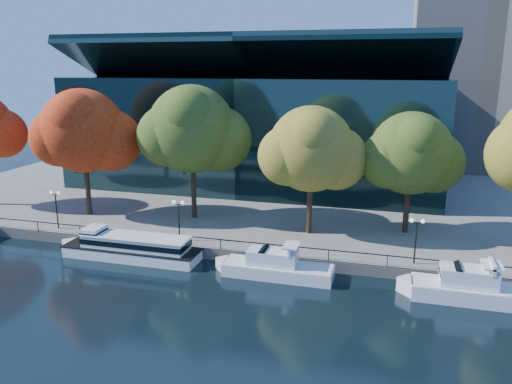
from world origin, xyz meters
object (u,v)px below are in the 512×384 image
(tree_3, at_px, (312,151))
(lamp_1, at_px, (179,211))
(tour_boat, at_px, (128,246))
(tree_4, at_px, (412,155))
(lamp_2, at_px, (416,231))
(cruiser_far, at_px, (468,287))
(cruiser_near, at_px, (273,266))
(tree_1, at_px, (84,133))
(tree_2, at_px, (193,131))
(lamp_0, at_px, (56,201))

(tree_3, distance_m, lamp_1, 14.28)
(tour_boat, xyz_separation_m, tree_4, (25.21, 11.59, 7.85))
(lamp_2, bearing_deg, cruiser_far, -46.25)
(tour_boat, xyz_separation_m, cruiser_near, (14.08, -0.44, -0.22))
(tree_1, xyz_separation_m, lamp_1, (13.38, -5.31, -6.41))
(cruiser_near, distance_m, lamp_2, 12.56)
(cruiser_near, relative_size, tree_4, 0.85)
(tree_2, bearing_deg, lamp_0, -149.69)
(cruiser_far, relative_size, lamp_1, 2.56)
(lamp_2, bearing_deg, tour_boat, -172.85)
(tour_boat, bearing_deg, lamp_1, 40.45)
(tree_1, relative_size, lamp_0, 3.53)
(tree_1, distance_m, tree_3, 25.35)
(cruiser_far, relative_size, lamp_0, 2.56)
(lamp_1, distance_m, lamp_2, 21.93)
(lamp_1, relative_size, lamp_2, 1.00)
(lamp_2, bearing_deg, tree_1, 171.45)
(cruiser_near, height_order, lamp_2, lamp_2)
(cruiser_near, distance_m, tree_3, 12.67)
(lamp_1, bearing_deg, cruiser_far, -8.87)
(tree_3, bearing_deg, tree_2, 172.44)
(tree_3, relative_size, tree_4, 1.05)
(tree_3, distance_m, lamp_0, 26.90)
(tree_3, xyz_separation_m, tree_4, (9.47, 2.81, -0.45))
(tree_2, bearing_deg, tour_boat, -103.37)
(tree_1, bearing_deg, lamp_2, -8.55)
(cruiser_near, height_order, cruiser_far, cruiser_far)
(cruiser_far, height_order, tree_2, tree_2)
(tour_boat, xyz_separation_m, tree_3, (15.74, 8.79, 8.30))
(cruiser_far, relative_size, lamp_2, 2.56)
(cruiser_far, xyz_separation_m, lamp_1, (-25.78, 4.02, 2.91))
(tree_3, xyz_separation_m, lamp_0, (-25.75, -5.56, -5.48))
(cruiser_near, bearing_deg, tree_4, 47.23)
(lamp_0, distance_m, lamp_1, 13.79)
(tree_2, relative_size, lamp_2, 3.64)
(cruiser_near, relative_size, lamp_0, 2.59)
(lamp_1, bearing_deg, tree_1, 158.36)
(lamp_0, bearing_deg, lamp_1, 0.00)
(tree_3, xyz_separation_m, lamp_1, (-11.95, -5.56, -5.48))
(tree_2, height_order, tree_4, tree_2)
(cruiser_far, bearing_deg, lamp_2, 133.75)
(tour_boat, distance_m, tree_4, 28.84)
(lamp_0, xyz_separation_m, lamp_2, (35.72, 0.00, 0.00))
(tour_boat, relative_size, lamp_1, 3.57)
(lamp_2, bearing_deg, lamp_0, 180.00)
(tree_1, bearing_deg, cruiser_far, -13.41)
(lamp_1, bearing_deg, lamp_2, 0.00)
(tree_2, height_order, tree_3, tree_2)
(tree_2, height_order, lamp_0, tree_2)
(cruiser_near, distance_m, tree_1, 27.03)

